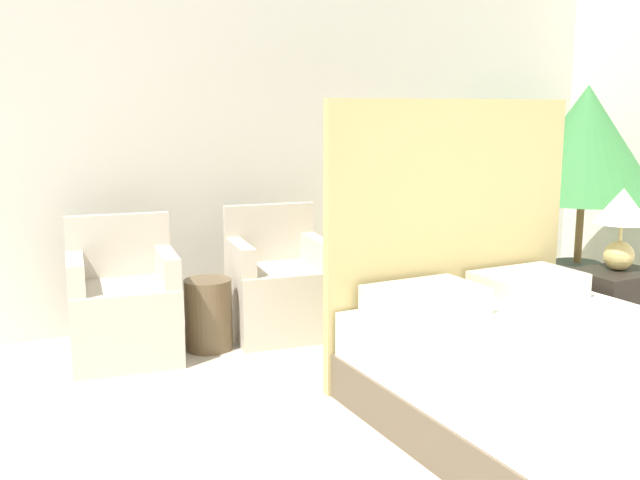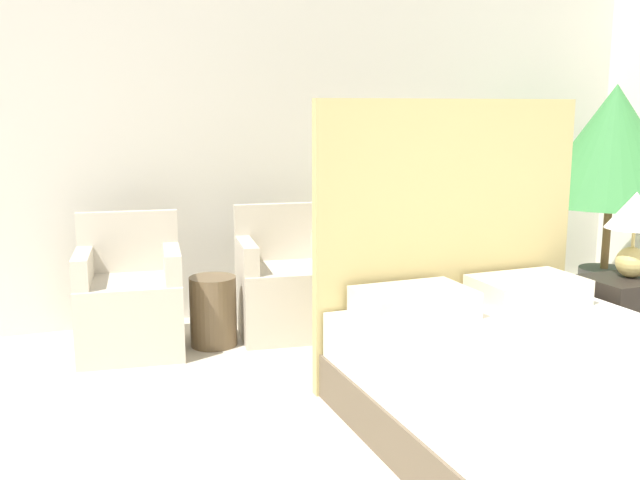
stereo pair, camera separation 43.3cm
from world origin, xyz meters
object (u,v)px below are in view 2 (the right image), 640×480
Objects in this scene: potted_palm at (613,149)px; armchair_near_window_left at (130,306)px; nightstand at (626,322)px; armchair_near_window_right at (286,291)px; side_table at (213,311)px; bed at (556,386)px; table_lamp at (635,221)px.

armchair_near_window_left is at bearing 176.41° from potted_palm.
armchair_near_window_left is at bearing 154.13° from nightstand.
side_table is at bearing -165.89° from armchair_near_window_right.
armchair_near_window_left and armchair_near_window_right have the same top height.
potted_palm is 3.25m from side_table.
nightstand is at bearing 32.65° from bed.
armchair_near_window_right reaches higher than nightstand.
bed reaches higher than armchair_near_window_left.
side_table is (-3.09, 0.17, -1.00)m from potted_palm.
nightstand is 1.19× the size of side_table.
nightstand is (2.75, -1.33, -0.03)m from armchair_near_window_left.
table_lamp is (1.72, -1.32, 0.59)m from armchair_near_window_right.
armchair_near_window_left is 3.06m from nightstand.
armchair_near_window_right is 2.73m from potted_palm.
bed is at bearing -43.31° from armchair_near_window_left.
nightstand is at bearing -127.67° from potted_palm.
armchair_near_window_left is (-1.65, 2.04, 0.01)m from bed.
nightstand is (-0.86, -1.11, -0.96)m from potted_palm.
potted_palm reaches higher than armchair_near_window_right.
bed is 2.62m from armchair_near_window_left.
armchair_near_window_right is 2.25m from table_lamp.
table_lamp is (-0.84, -1.10, -0.34)m from potted_palm.
potted_palm reaches higher than bed.
bed is at bearing -147.35° from nightstand.
armchair_near_window_left is 1.71× the size of table_lamp.
potted_palm is (2.56, -0.23, 0.93)m from armchair_near_window_right.
potted_palm is at bearing 52.33° from nightstand.
potted_palm reaches higher than table_lamp.
bed is at bearing -147.31° from table_lamp.
potted_palm is at bearing 52.59° from table_lamp.
armchair_near_window_right is 1.61× the size of nightstand.
armchair_near_window_left is 3.73m from potted_palm.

